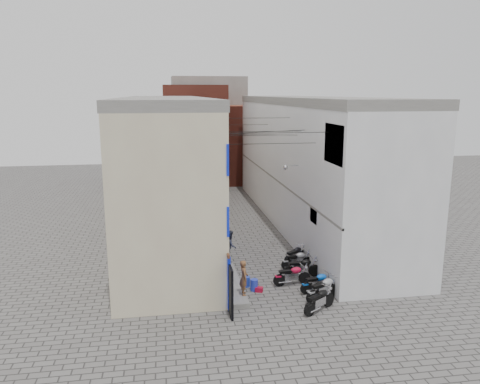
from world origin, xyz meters
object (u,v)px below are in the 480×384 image
motorcycle_d (292,274)px  motorcycle_e (302,266)px  person_a (244,277)px  water_jug_far (247,282)px  motorcycle_f (297,259)px  motorcycle_g (295,254)px  red_crate (259,289)px  motorcycle_a (320,299)px  motorcycle_b (324,288)px  water_jug_near (254,285)px  person_b (230,246)px  motorcycle_c (318,281)px

motorcycle_d → motorcycle_e: size_ratio=0.97×
person_a → water_jug_far: size_ratio=3.22×
motorcycle_f → water_jug_far: 3.67m
water_jug_far → motorcycle_g: bearing=40.2°
motorcycle_g → red_crate: motorcycle_g is taller
motorcycle_e → person_a: size_ratio=1.21×
motorcycle_f → water_jug_far: motorcycle_f is taller
motorcycle_a → motorcycle_b: (0.58, 1.06, 0.03)m
motorcycle_a → motorcycle_g: (0.58, 5.81, -0.02)m
motorcycle_g → water_jug_near: motorcycle_g is taller
motorcycle_g → person_b: 3.66m
motorcycle_d → water_jug_near: motorcycle_d is taller
motorcycle_c → person_a: bearing=-99.8°
motorcycle_c → person_b: bearing=-152.9°
person_a → motorcycle_c: bearing=-85.3°
motorcycle_a → person_a: (-3.02, 1.70, 0.50)m
motorcycle_e → person_a: (-3.38, -2.14, 0.49)m
water_jug_far → person_b: bearing=97.4°
motorcycle_b → motorcycle_e: 2.79m
motorcycle_a → motorcycle_g: size_ratio=1.05×
motorcycle_d → red_crate: bearing=-77.3°
motorcycle_e → red_crate: (-2.52, -1.43, -0.46)m
motorcycle_b → person_b: 6.24m
person_b → red_crate: bearing=-162.5°
water_jug_near → person_a: bearing=-126.7°
motorcycle_e → motorcycle_f: bearing=176.4°
motorcycle_d → person_a: person_a is taller
water_jug_far → red_crate: size_ratio=1.43×
motorcycle_f → motorcycle_g: size_ratio=0.99×
motorcycle_e → person_b: bearing=-122.3°
person_a → motorcycle_d: bearing=-63.5°
red_crate → motorcycle_e: bearing=29.6°
water_jug_near → motorcycle_d: bearing=10.5°
motorcycle_b → water_jug_far: motorcycle_b is taller
motorcycle_a → person_b: size_ratio=1.13×
motorcycle_b → motorcycle_c: bearing=154.9°
motorcycle_c → red_crate: bearing=-113.5°
motorcycle_f → water_jug_near: size_ratio=3.23×
motorcycle_a → motorcycle_b: bearing=118.5°
motorcycle_b → motorcycle_f: bearing=156.3°
motorcycle_c → motorcycle_e: bearing=173.0°
motorcycle_a → water_jug_far: size_ratio=3.83×
motorcycle_a → person_b: 6.87m
motorcycle_a → motorcycle_e: 3.86m
motorcycle_b → person_a: (-3.60, 0.64, 0.47)m
motorcycle_c → motorcycle_b: bearing=-13.4°
motorcycle_e → motorcycle_c: bearing=8.2°
motorcycle_d → red_crate: size_ratio=5.39×
person_a → water_jug_far: bearing=-14.6°
person_b → motorcycle_b: bearing=-140.2°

